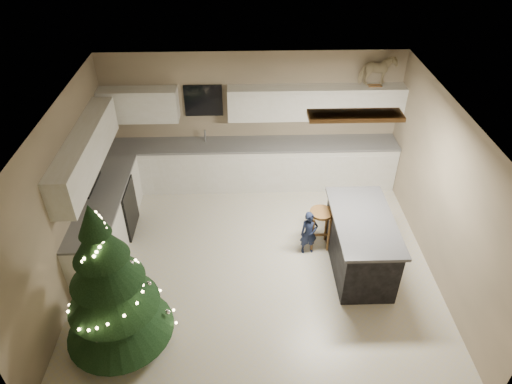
# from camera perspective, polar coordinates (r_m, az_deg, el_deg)

# --- Properties ---
(ground_plane) EXTENTS (5.50, 5.50, 0.00)m
(ground_plane) POSITION_cam_1_polar(r_m,az_deg,el_deg) (7.47, 0.08, -8.74)
(ground_plane) COLOR beige
(room_shell) EXTENTS (5.52, 5.02, 2.61)m
(room_shell) POSITION_cam_1_polar(r_m,az_deg,el_deg) (6.36, 0.30, 2.52)
(room_shell) COLOR tan
(room_shell) RESTS_ON ground_plane
(cabinetry) EXTENTS (5.50, 3.20, 2.00)m
(cabinetry) POSITION_cam_1_polar(r_m,az_deg,el_deg) (8.31, -6.57, 2.98)
(cabinetry) COLOR silver
(cabinetry) RESTS_ON ground_plane
(island) EXTENTS (0.90, 1.70, 0.95)m
(island) POSITION_cam_1_polar(r_m,az_deg,el_deg) (7.26, 12.89, -6.25)
(island) COLOR black
(island) RESTS_ON ground_plane
(bar_stool) EXTENTS (0.38, 0.38, 0.72)m
(bar_stool) POSITION_cam_1_polar(r_m,az_deg,el_deg) (7.48, 8.07, -3.49)
(bar_stool) COLOR brown
(bar_stool) RESTS_ON ground_plane
(christmas_tree) EXTENTS (1.44, 1.39, 2.30)m
(christmas_tree) POSITION_cam_1_polar(r_m,az_deg,el_deg) (6.05, -17.64, -11.75)
(christmas_tree) COLOR #3F2816
(christmas_tree) RESTS_ON ground_plane
(toddler) EXTENTS (0.32, 0.24, 0.79)m
(toddler) POSITION_cam_1_polar(r_m,az_deg,el_deg) (7.44, 6.61, -5.10)
(toddler) COLOR #17203D
(toddler) RESTS_ON ground_plane
(rocking_horse) EXTENTS (0.66, 0.40, 0.54)m
(rocking_horse) POSITION_cam_1_polar(r_m,az_deg,el_deg) (8.51, 14.92, 14.41)
(rocking_horse) COLOR brown
(rocking_horse) RESTS_ON cabinetry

